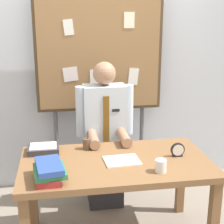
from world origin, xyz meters
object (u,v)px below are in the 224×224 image
Objects in this scene: book_stack at (49,171)px; coffee_mug at (161,166)px; person at (105,141)px; paper_tray at (43,149)px; desk_clock at (178,150)px; pen_holder at (87,144)px; open_notebook at (122,161)px; desk at (116,171)px; bulletin_board at (99,52)px.

book_stack is 3.35× the size of coffee_mug.
person is 0.68m from paper_tray.
desk_clock is 0.72× the size of pen_holder.
book_stack is at bearing -166.45° from desk_clock.
pen_holder is (-0.72, 0.28, -0.00)m from desk_clock.
paper_tray is (-0.87, 0.52, -0.02)m from coffee_mug.
desk_clock is 0.34m from coffee_mug.
open_notebook is 0.40m from pen_holder.
person is at bearing 59.37° from pen_holder.
desk is at bearing 139.84° from coffee_mug.
coffee_mug reaches higher than paper_tray.
book_stack is 0.81m from coffee_mug.
person reaches higher than open_notebook.
desk is at bearing -54.04° from pen_holder.
bulletin_board is 8.26× the size of paper_tray.
coffee_mug reaches higher than open_notebook.
paper_tray is at bearing 154.43° from desk.
bulletin_board is 1.02m from pen_holder.
desk_clock reaches higher than paper_tray.
person reaches higher than desk.
paper_tray is at bearing 154.56° from open_notebook.
desk_clock is at bearing 0.61° from desk.
paper_tray is at bearing 96.50° from book_stack.
book_stack is (-0.52, -0.24, 0.16)m from desk.
desk_clock is (0.51, -0.62, 0.12)m from person.
bulletin_board reaches higher than book_stack.
desk is 5.81× the size of paper_tray.
bulletin_board is 1.31m from desk_clock.
desk is 0.11m from open_notebook.
person is at bearing 31.58° from paper_tray.
coffee_mug is at bearing -71.49° from person.
paper_tray reaches higher than open_notebook.
person is 0.82m from desk_clock.
book_stack is at bearing -158.35° from open_notebook.
pen_holder is (0.31, 0.53, -0.01)m from book_stack.
open_notebook is at bearing -176.89° from desk_clock.
paper_tray is (-0.58, 0.28, 0.12)m from desk.
open_notebook reaches higher than desk.
desk_clock reaches higher than coffee_mug.
desk is 9.44× the size of pen_holder.
desk is at bearing 156.22° from open_notebook.
bulletin_board is 6.69× the size of book_stack.
desk_clock is (1.03, 0.25, -0.01)m from book_stack.
bulletin_board is (-0.00, 0.36, 0.82)m from person.
bulletin_board reaches higher than desk_clock.
person reaches higher than pen_holder.
bulletin_board is 1.25m from open_notebook.
paper_tray is (-0.58, -0.71, -0.72)m from bulletin_board.
open_notebook is (0.05, -1.01, -0.74)m from bulletin_board.
book_stack is (-0.52, -1.23, -0.69)m from bulletin_board.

